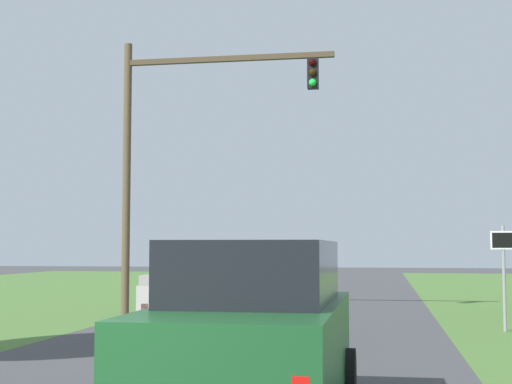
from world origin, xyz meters
name	(u,v)px	position (x,y,z in m)	size (l,w,h in m)	color
ground_plane	(226,355)	(0.00, 9.02, 0.00)	(120.00, 120.00, 0.00)	#424244
red_suv_near	(255,330)	(1.48, 3.61, 1.08)	(2.14, 4.58, 2.08)	#194C23
pickup_truck_lead	(219,294)	(-0.69, 11.48, 0.97)	(2.27, 5.60, 1.85)	#B7B2A8
traffic_light	(176,137)	(-3.20, 16.73, 5.33)	(6.43, 0.40, 8.24)	brown
keep_moving_sign	(504,264)	(5.75, 13.89, 1.61)	(0.60, 0.09, 2.52)	gray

